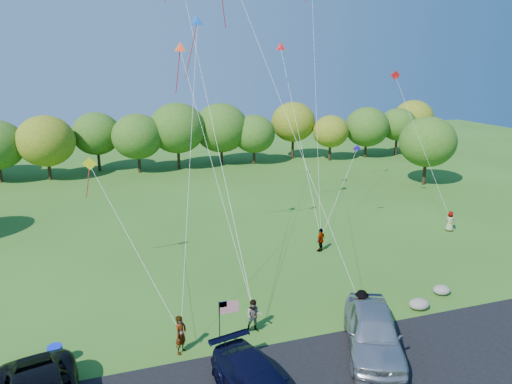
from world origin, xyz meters
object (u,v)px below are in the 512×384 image
minivan_silver (373,332)px  flyer_e (450,221)px  flyer_b (254,316)px  flyer_c (361,307)px  trash_barrel (56,356)px  flyer_a (181,335)px  flyer_d (321,240)px

minivan_silver → flyer_e: bearing=63.9°
minivan_silver → flyer_b: size_ratio=3.45×
flyer_b → flyer_c: size_ratio=0.90×
flyer_b → trash_barrel: bearing=-163.5°
trash_barrel → flyer_e: bearing=17.1°
flyer_a → trash_barrel: (-5.43, 0.73, -0.46)m
flyer_b → flyer_d: (7.51, 8.20, 0.00)m
flyer_c → trash_barrel: flyer_c is taller
flyer_b → flyer_a: bearing=-153.2°
minivan_silver → flyer_e: (14.32, 12.04, -0.25)m
flyer_e → flyer_c: bearing=73.1°
flyer_b → flyer_c: 5.48m
minivan_silver → flyer_d: bearing=100.1°
flyer_b → flyer_e: 20.96m
flyer_a → flyer_c: (9.10, -0.39, 0.01)m
flyer_d → trash_barrel: size_ratio=1.79×
minivan_silver → flyer_c: 2.33m
flyer_c → trash_barrel: (-14.53, 1.12, -0.47)m
flyer_b → trash_barrel: (-9.14, 0.09, -0.38)m
flyer_a → flyer_d: 14.28m
flyer_e → trash_barrel: flyer_e is taller
flyer_d → flyer_e: (11.53, 0.58, -0.04)m
minivan_silver → flyer_b: (-4.72, 3.26, -0.21)m
flyer_a → flyer_d: flyer_a is taller
minivan_silver → flyer_b: 5.74m
minivan_silver → flyer_a: bearing=-173.5°
minivan_silver → trash_barrel: minivan_silver is taller
flyer_b → flyer_e: bearing=41.8°
minivan_silver → flyer_e: size_ratio=3.61×
flyer_d → flyer_e: size_ratio=1.05×
flyer_b → minivan_silver: bearing=-17.6°
flyer_a → trash_barrel: 5.50m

